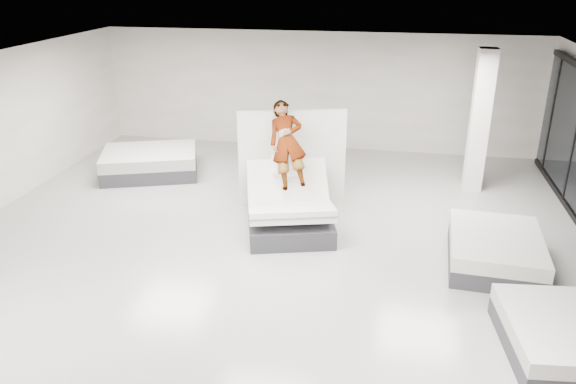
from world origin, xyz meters
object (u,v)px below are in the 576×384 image
object	(u,v)px
flat_bed_left_far	(150,162)
flat_bed_right_far	(495,250)
person	(287,158)
column	(480,121)
remote	(300,176)
hero_bed	(289,209)
divider_panel	(292,158)
flat_bed_right_near	(559,337)

from	to	relation	value
flat_bed_left_far	flat_bed_right_far	bearing A→B (deg)	-22.10
person	column	size ratio (longest dim) A/B	0.58
remote	flat_bed_right_far	xyz separation A→B (m)	(3.54, -0.79, -0.83)
hero_bed	flat_bed_right_far	size ratio (longest dim) A/B	1.17
remote	divider_panel	xyz separation A→B (m)	(-0.39, 1.21, -0.07)
remote	divider_panel	world-z (taller)	divider_panel
flat_bed_right_far	flat_bed_left_far	xyz separation A→B (m)	(-7.70, 3.13, 0.03)
divider_panel	flat_bed_right_near	size ratio (longest dim) A/B	1.17
divider_panel	flat_bed_right_far	size ratio (longest dim) A/B	1.08
flat_bed_left_far	remote	bearing A→B (deg)	-29.38
hero_bed	person	world-z (taller)	person
flat_bed_right_near	column	bearing A→B (deg)	94.45
remote	flat_bed_right_near	distance (m)	5.17
divider_panel	flat_bed_right_near	xyz separation A→B (m)	(4.41, -4.34, -0.78)
flat_bed_right_far	flat_bed_left_far	distance (m)	8.31
divider_panel	flat_bed_right_near	bearing A→B (deg)	-60.52
person	flat_bed_left_far	bearing A→B (deg)	135.85
hero_bed	person	xyz separation A→B (m)	(-0.09, 0.32, 0.94)
hero_bed	flat_bed_right_near	distance (m)	5.25
hero_bed	remote	world-z (taller)	hero_bed
person	flat_bed_right_far	xyz separation A→B (m)	(3.85, -1.06, -1.07)
person	flat_bed_right_near	distance (m)	5.62
person	column	distance (m)	4.66
divider_panel	column	size ratio (longest dim) A/B	0.71
flat_bed_left_far	flat_bed_right_near	bearing A→B (deg)	-33.76
hero_bed	flat_bed_left_far	bearing A→B (deg)	148.86
hero_bed	flat_bed_left_far	size ratio (longest dim) A/B	0.92
divider_panel	flat_bed_left_far	bearing A→B (deg)	147.39
hero_bed	person	distance (m)	0.99
person	flat_bed_right_far	bearing A→B (deg)	-31.36
flat_bed_right_near	flat_bed_left_far	bearing A→B (deg)	146.24
flat_bed_right_near	column	distance (m)	6.16
person	flat_bed_right_near	bearing A→B (deg)	-54.10
hero_bed	person	bearing A→B (deg)	105.94
person	flat_bed_right_near	world-z (taller)	person
divider_panel	flat_bed_right_far	distance (m)	4.47
person	flat_bed_right_near	xyz separation A→B (m)	(4.33, -3.40, -1.10)
hero_bed	remote	distance (m)	0.73
remote	flat_bed_right_far	distance (m)	3.72
column	divider_panel	bearing A→B (deg)	-157.22
remote	flat_bed_right_far	size ratio (longest dim) A/B	0.07
remote	hero_bed	bearing A→B (deg)	174.31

